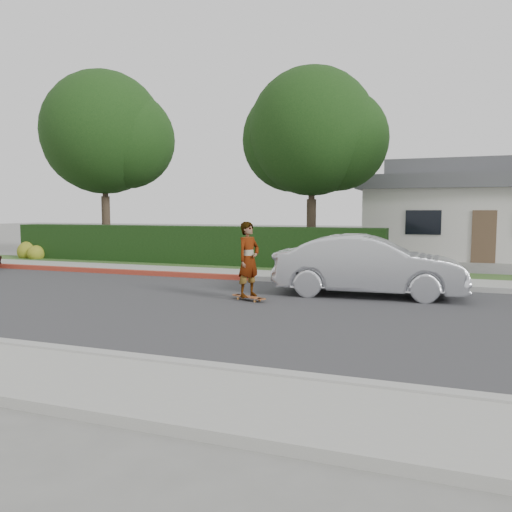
# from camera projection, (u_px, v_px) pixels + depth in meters

# --- Properties ---
(ground) EXTENTS (120.00, 120.00, 0.00)m
(ground) POSITION_uv_depth(u_px,v_px,m) (153.00, 303.00, 11.30)
(ground) COLOR slate
(ground) RESTS_ON ground
(road) EXTENTS (60.00, 8.00, 0.01)m
(road) POSITION_uv_depth(u_px,v_px,m) (153.00, 302.00, 11.30)
(road) COLOR #2D2D30
(road) RESTS_ON ground
(curb_near) EXTENTS (60.00, 0.20, 0.15)m
(curb_near) POSITION_uv_depth(u_px,v_px,m) (6.00, 345.00, 7.45)
(curb_near) COLOR #9E9E99
(curb_near) RESTS_ON ground
(curb_far) EXTENTS (60.00, 0.20, 0.15)m
(curb_far) POSITION_uv_depth(u_px,v_px,m) (225.00, 277.00, 15.13)
(curb_far) COLOR #9E9E99
(curb_far) RESTS_ON ground
(curb_red_section) EXTENTS (12.00, 0.21, 0.15)m
(curb_red_section) POSITION_uv_depth(u_px,v_px,m) (89.00, 270.00, 16.82)
(curb_red_section) COLOR maroon
(curb_red_section) RESTS_ON ground
(sidewalk_far) EXTENTS (60.00, 1.60, 0.12)m
(sidewalk_far) POSITION_uv_depth(u_px,v_px,m) (236.00, 274.00, 15.97)
(sidewalk_far) COLOR gray
(sidewalk_far) RESTS_ON ground
(planting_strip) EXTENTS (60.00, 1.60, 0.10)m
(planting_strip) POSITION_uv_depth(u_px,v_px,m) (253.00, 269.00, 17.47)
(planting_strip) COLOR #2D4C1E
(planting_strip) RESTS_ON ground
(hedge) EXTENTS (15.00, 1.00, 1.50)m
(hedge) POSITION_uv_depth(u_px,v_px,m) (185.00, 246.00, 18.99)
(hedge) COLOR black
(hedge) RESTS_ON ground
(flowering_shrub) EXTENTS (1.40, 1.00, 0.90)m
(flowering_shrub) POSITION_uv_depth(u_px,v_px,m) (31.00, 252.00, 20.96)
(flowering_shrub) COLOR #2D4C19
(flowering_shrub) RESTS_ON ground
(tree_left) EXTENTS (5.99, 5.21, 8.00)m
(tree_left) POSITION_uv_depth(u_px,v_px,m) (106.00, 137.00, 21.50)
(tree_left) COLOR #33261C
(tree_left) RESTS_ON ground
(tree_center) EXTENTS (5.66, 4.84, 7.44)m
(tree_center) POSITION_uv_depth(u_px,v_px,m) (313.00, 136.00, 18.96)
(tree_center) COLOR #33261C
(tree_center) RESTS_ON ground
(house) EXTENTS (10.60, 8.60, 4.30)m
(house) POSITION_uv_depth(u_px,v_px,m) (482.00, 210.00, 23.39)
(house) COLOR beige
(house) RESTS_ON ground
(skateboard) EXTENTS (1.00, 0.58, 0.09)m
(skateboard) POSITION_uv_depth(u_px,v_px,m) (249.00, 297.00, 11.52)
(skateboard) COLOR orange
(skateboard) RESTS_ON ground
(skateboarder) EXTENTS (0.62, 0.74, 1.73)m
(skateboarder) POSITION_uv_depth(u_px,v_px,m) (249.00, 259.00, 11.44)
(skateboarder) COLOR white
(skateboarder) RESTS_ON skateboard
(car_silver) EXTENTS (4.61, 1.87, 1.49)m
(car_silver) POSITION_uv_depth(u_px,v_px,m) (368.00, 266.00, 12.16)
(car_silver) COLOR silver
(car_silver) RESTS_ON ground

